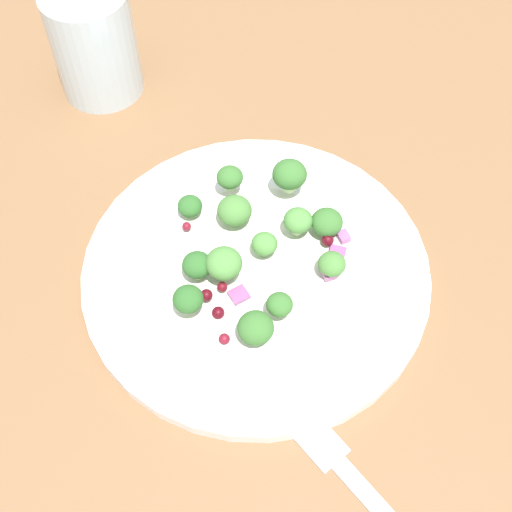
{
  "coord_description": "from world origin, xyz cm",
  "views": [
    {
      "loc": [
        5.69,
        -30.07,
        44.09
      ],
      "look_at": [
        2.19,
        -2.59,
        2.7
      ],
      "focal_mm": 46.66,
      "sensor_mm": 36.0,
      "label": 1
    }
  ],
  "objects_px": {
    "broccoli_floret_0": "(188,299)",
    "broccoli_floret_1": "(327,222)",
    "broccoli_floret_2": "(264,244)",
    "water_glass": "(94,44)",
    "plate": "(256,269)"
  },
  "relations": [
    {
      "from": "broccoli_floret_0",
      "to": "broccoli_floret_1",
      "type": "distance_m",
      "value": 0.13
    },
    {
      "from": "broccoli_floret_1",
      "to": "broccoli_floret_2",
      "type": "bearing_deg",
      "value": -150.02
    },
    {
      "from": "broccoli_floret_1",
      "to": "water_glass",
      "type": "relative_size",
      "value": 0.25
    },
    {
      "from": "plate",
      "to": "broccoli_floret_0",
      "type": "distance_m",
      "value": 0.07
    },
    {
      "from": "broccoli_floret_2",
      "to": "broccoli_floret_1",
      "type": "bearing_deg",
      "value": 29.98
    },
    {
      "from": "water_glass",
      "to": "broccoli_floret_1",
      "type": "bearing_deg",
      "value": -35.14
    },
    {
      "from": "plate",
      "to": "broccoli_floret_2",
      "type": "height_order",
      "value": "broccoli_floret_2"
    },
    {
      "from": "plate",
      "to": "water_glass",
      "type": "distance_m",
      "value": 0.26
    },
    {
      "from": "plate",
      "to": "broccoli_floret_2",
      "type": "relative_size",
      "value": 13.15
    },
    {
      "from": "broccoli_floret_1",
      "to": "water_glass",
      "type": "xyz_separation_m",
      "value": [
        -0.22,
        0.16,
        0.02
      ]
    },
    {
      "from": "broccoli_floret_0",
      "to": "broccoli_floret_2",
      "type": "height_order",
      "value": "broccoli_floret_0"
    },
    {
      "from": "water_glass",
      "to": "broccoli_floret_2",
      "type": "bearing_deg",
      "value": -45.97
    },
    {
      "from": "broccoli_floret_1",
      "to": "water_glass",
      "type": "bearing_deg",
      "value": 144.86
    },
    {
      "from": "plate",
      "to": "broccoli_floret_0",
      "type": "height_order",
      "value": "broccoli_floret_0"
    },
    {
      "from": "broccoli_floret_1",
      "to": "broccoli_floret_2",
      "type": "relative_size",
      "value": 1.24
    }
  ]
}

